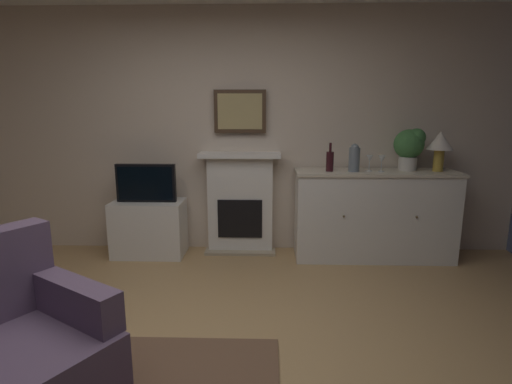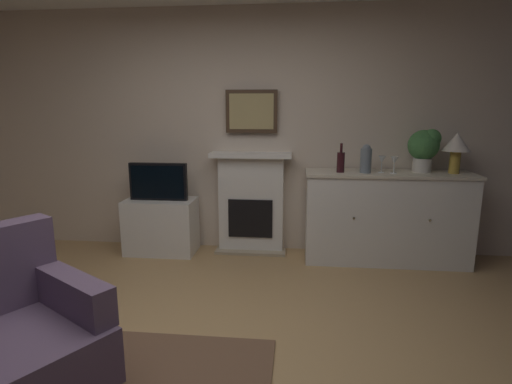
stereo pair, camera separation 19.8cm
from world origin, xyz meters
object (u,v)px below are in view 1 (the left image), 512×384
(wine_glass_left, at_px, (370,159))
(potted_plant_small, at_px, (410,145))
(wine_bottle, at_px, (330,161))
(sideboard_cabinet, at_px, (374,215))
(tv_cabinet, at_px, (149,228))
(tv_set, at_px, (146,183))
(vase_decorative, at_px, (354,158))
(fireplace_unit, at_px, (240,203))
(framed_picture, at_px, (240,111))
(table_lamp, at_px, (440,144))
(wine_glass_center, at_px, (382,160))
(armchair, at_px, (8,347))

(wine_glass_left, distance_m, potted_plant_small, 0.44)
(wine_bottle, relative_size, potted_plant_small, 0.67)
(wine_bottle, bearing_deg, sideboard_cabinet, 5.74)
(tv_cabinet, xyz_separation_m, tv_set, (-0.00, -0.02, 0.50))
(wine_bottle, height_order, wine_glass_left, wine_bottle)
(vase_decorative, bearing_deg, tv_cabinet, 178.26)
(fireplace_unit, distance_m, sideboard_cabinet, 1.42)
(framed_picture, bearing_deg, vase_decorative, -13.14)
(wine_bottle, xyz_separation_m, tv_cabinet, (-1.90, 0.06, -0.74))
(table_lamp, xyz_separation_m, wine_bottle, (-1.10, -0.05, -0.17))
(framed_picture, xyz_separation_m, wine_glass_left, (1.33, -0.24, -0.47))
(table_lamp, xyz_separation_m, vase_decorative, (-0.86, -0.05, -0.14))
(sideboard_cabinet, height_order, wine_glass_center, wine_glass_center)
(sideboard_cabinet, xyz_separation_m, tv_set, (-2.39, -0.01, 0.33))
(framed_picture, height_order, potted_plant_small, framed_picture)
(framed_picture, distance_m, vase_decorative, 1.28)
(potted_plant_small, bearing_deg, wine_glass_center, -160.94)
(armchair, bearing_deg, wine_glass_left, 44.49)
(fireplace_unit, height_order, wine_bottle, wine_bottle)
(wine_glass_center, bearing_deg, table_lamp, 5.83)
(vase_decorative, bearing_deg, fireplace_unit, 168.99)
(fireplace_unit, relative_size, tv_set, 1.77)
(fireplace_unit, relative_size, vase_decorative, 3.91)
(wine_glass_left, relative_size, potted_plant_small, 0.38)
(sideboard_cabinet, height_order, wine_bottle, wine_bottle)
(armchair, bearing_deg, sideboard_cabinet, 43.69)
(vase_decorative, height_order, armchair, vase_decorative)
(tv_cabinet, bearing_deg, table_lamp, -0.29)
(wine_bottle, relative_size, wine_glass_center, 1.76)
(wine_glass_center, bearing_deg, potted_plant_small, 19.06)
(fireplace_unit, xyz_separation_m, sideboard_cabinet, (1.41, -0.18, -0.08))
(sideboard_cabinet, height_order, vase_decorative, vase_decorative)
(wine_glass_left, bearing_deg, framed_picture, 169.88)
(table_lamp, xyz_separation_m, tv_set, (-3.00, -0.01, -0.42))
(table_lamp, distance_m, wine_bottle, 1.12)
(vase_decorative, xyz_separation_m, tv_set, (-2.14, 0.04, -0.28))
(table_lamp, height_order, wine_glass_center, table_lamp)
(table_lamp, bearing_deg, potted_plant_small, 170.89)
(fireplace_unit, xyz_separation_m, tv_set, (-0.98, -0.19, 0.25))
(wine_glass_center, bearing_deg, fireplace_unit, 170.65)
(fireplace_unit, xyz_separation_m, vase_decorative, (1.17, -0.23, 0.53))
(vase_decorative, relative_size, tv_set, 0.45)
(wine_bottle, height_order, tv_set, wine_bottle)
(potted_plant_small, bearing_deg, vase_decorative, -170.62)
(wine_glass_center, bearing_deg, sideboard_cabinet, 115.76)
(framed_picture, height_order, tv_set, framed_picture)
(table_lamp, xyz_separation_m, potted_plant_small, (-0.28, 0.05, -0.02))
(potted_plant_small, bearing_deg, wine_glass_left, -171.75)
(sideboard_cabinet, bearing_deg, vase_decorative, -168.39)
(tv_set, xyz_separation_m, armchair, (-0.03, -2.30, -0.41))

